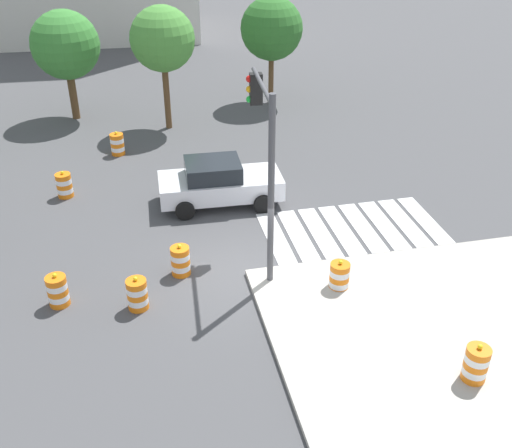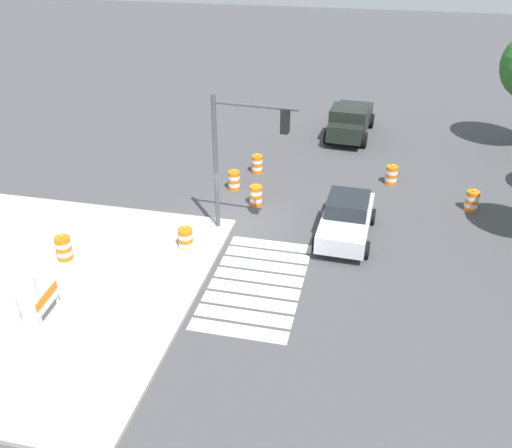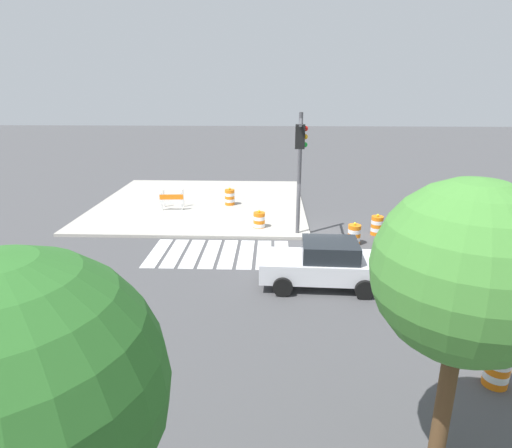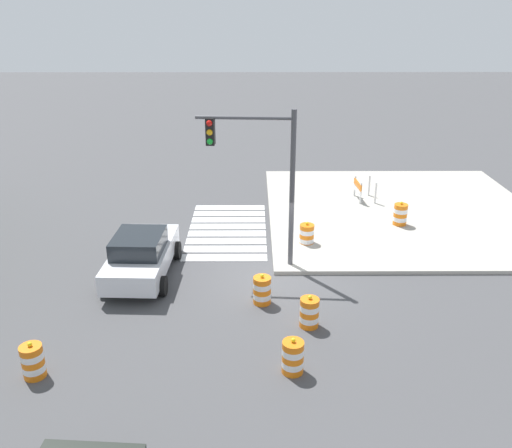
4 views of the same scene
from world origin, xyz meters
The scene contains 14 objects.
ground_plane centered at (0.00, 0.00, 0.00)m, with size 120.00×120.00×0.00m, color #474749.
sidewalk_corner centered at (6.00, -6.00, 0.07)m, with size 12.00×12.00×0.15m, color #ADA89E.
crosswalk_stripes centered at (4.00, 1.80, 0.01)m, with size 5.85×3.20×0.02m.
sports_car centered at (-0.01, 4.55, 0.81)m, with size 4.37×2.27×1.63m.
pickup_truck centered at (-11.30, 3.78, 0.97)m, with size 5.27×2.62×1.92m.
traffic_barrel_near_corner centered at (-1.84, 0.44, 0.45)m, with size 0.56×0.56×1.02m.
traffic_barrel_crosswalk_end centered at (2.42, -1.35, 0.45)m, with size 0.56×0.56×1.02m.
traffic_barrel_median_near centered at (-3.44, 9.71, 0.45)m, with size 0.56×0.56×1.02m.
traffic_barrel_median_far centered at (-3.16, -0.91, 0.45)m, with size 0.56×0.56×1.02m.
traffic_barrel_far_curb centered at (-5.26, -0.29, 0.45)m, with size 0.56×0.56×1.02m.
traffic_barrel_lane_center centered at (-5.41, 6.25, 0.45)m, with size 0.56×0.56×1.02m.
traffic_barrel_on_sidewalk centered at (4.25, -5.44, 0.60)m, with size 0.56×0.56×1.02m.
construction_barricade centered at (7.37, -4.36, 0.72)m, with size 1.30×0.86×1.00m.
traffic_light_pole centered at (0.67, 0.54, 3.91)m, with size 0.48×3.29×5.50m.
Camera 2 is at (19.54, 5.34, 11.44)m, focal length 38.89 mm.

